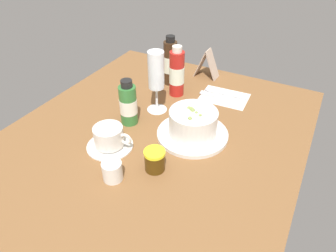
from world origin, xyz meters
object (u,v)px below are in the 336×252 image
Objects in this scene: jam_jar at (155,160)px; sauce_bottle_red at (177,73)px; wine_glass at (156,74)px; menu_card at (207,64)px; sauce_bottle_brown at (170,62)px; cutlery_setting at (223,96)px; creamer_jug at (111,170)px; sauce_bottle_green at (128,104)px; porridge_bowl at (193,124)px; coffee_cup at (109,138)px.

sauce_bottle_red is at bearing 18.63° from jam_jar.
menu_card is at bearing -9.69° from wine_glass.
jam_jar is 47.45cm from sauce_bottle_brown.
menu_card reaches higher than jam_jar.
cutlery_setting is 51.95cm from creamer_jug.
creamer_jug is 24.56cm from sauce_bottle_green.
sauce_bottle_green is at bearing -178.27° from sauce_bottle_brown.
sauce_bottle_brown reaches higher than porridge_bowl.
porridge_bowl is 25.80cm from cutlery_setting.
cutlery_setting is at bearing -24.67° from coffee_cup.
menu_card reaches higher than creamer_jug.
wine_glass reaches higher than sauce_bottle_green.
sauce_bottle_green is (22.33, 9.44, 3.95)cm from creamer_jug.
cutlery_setting is 17.40cm from menu_card.
porridge_bowl is 1.43× the size of sauce_bottle_green.
wine_glass is 29.92cm from jam_jar.
cutlery_setting is at bearing -36.05° from sauce_bottle_green.
creamer_jug is (-9.72, -7.62, -0.44)cm from coffee_cup.
sauce_bottle_red reaches higher than cutlery_setting.
cutlery_setting is at bearing -91.65° from sauce_bottle_brown.
creamer_jug is at bearing -179.77° from menu_card.
sauce_bottle_green is at bearing 50.47° from jam_jar.
sauce_bottle_green is (12.61, 1.82, 3.50)cm from coffee_cup.
sauce_bottle_red is at bearing 37.75° from porridge_bowl.
cutlery_setting is 1.16× the size of sauce_bottle_green.
creamer_jug is at bearing -170.57° from wine_glass.
sauce_bottle_green is 29.03cm from sauce_bottle_brown.
wine_glass is at bearing -5.55° from coffee_cup.
coffee_cup reaches higher than jam_jar.
wine_glass is at bearing -165.32° from sauce_bottle_brown.
porridge_bowl is at bearing -23.32° from creamer_jug.
sauce_bottle_brown reaches higher than menu_card.
menu_card reaches higher than porridge_bowl.
sauce_bottle_brown is 1.02× the size of sauce_bottle_red.
sauce_bottle_red reaches higher than sauce_bottle_green.
creamer_jug is 52.63cm from sauce_bottle_brown.
sauce_bottle_green is at bearing 158.42° from wine_glass.
cutlery_setting is 0.95× the size of sauce_bottle_red.
porridge_bowl is 17.55cm from jam_jar.
coffee_cup is 53.56cm from menu_card.
wine_glass reaches higher than porridge_bowl.
coffee_cup is 1.22× the size of menu_card.
creamer_jug is at bearing -174.40° from sauce_bottle_red.
cutlery_setting is 27.81cm from wine_glass.
jam_jar is (7.88, -8.07, 0.40)cm from creamer_jug.
menu_card is at bearing 0.23° from creamer_jug.
sauce_bottle_brown is at bearing 1.73° from sauce_bottle_green.
porridge_bowl is at bearing -142.25° from sauce_bottle_red.
menu_card is at bearing -12.82° from sauce_bottle_green.
coffee_cup is at bearing 83.29° from jam_jar.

